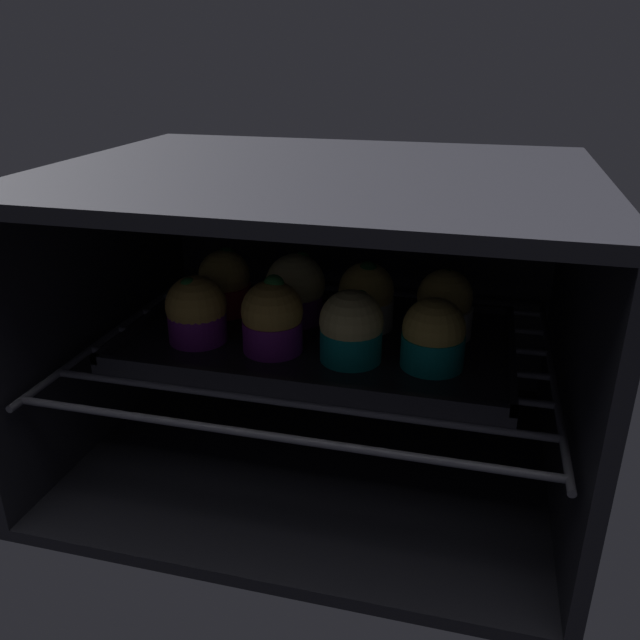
{
  "coord_description": "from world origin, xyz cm",
  "views": [
    {
      "loc": [
        17.68,
        -46.04,
        47.43
      ],
      "look_at": [
        0.0,
        22.74,
        17.42
      ],
      "focal_mm": 36.24,
      "sensor_mm": 36.0,
      "label": 1
    }
  ],
  "objects_px": {
    "muffin_row0_col0": "(196,312)",
    "muffin_row1_col1": "(296,290)",
    "muffin_row1_col0": "(225,283)",
    "baking_tray": "(320,341)",
    "muffin_row0_col2": "(351,329)",
    "muffin_row0_col3": "(433,336)",
    "muffin_row1_col3": "(444,305)",
    "muffin_row0_col1": "(272,318)",
    "muffin_row1_col2": "(366,297)"
  },
  "relations": [
    {
      "from": "muffin_row0_col0",
      "to": "muffin_row1_col1",
      "type": "relative_size",
      "value": 0.92
    },
    {
      "from": "muffin_row0_col0",
      "to": "muffin_row1_col0",
      "type": "xyz_separation_m",
      "value": [
        -0.0,
        0.09,
        0.0
      ]
    },
    {
      "from": "baking_tray",
      "to": "muffin_row0_col2",
      "type": "height_order",
      "value": "muffin_row0_col2"
    },
    {
      "from": "muffin_row0_col3",
      "to": "muffin_row1_col3",
      "type": "distance_m",
      "value": 0.09
    },
    {
      "from": "muffin_row0_col1",
      "to": "muffin_row1_col1",
      "type": "distance_m",
      "value": 0.09
    },
    {
      "from": "muffin_row0_col0",
      "to": "muffin_row0_col1",
      "type": "relative_size",
      "value": 0.9
    },
    {
      "from": "muffin_row1_col1",
      "to": "muffin_row1_col3",
      "type": "distance_m",
      "value": 0.19
    },
    {
      "from": "muffin_row0_col2",
      "to": "muffin_row0_col0",
      "type": "bearing_deg",
      "value": 178.34
    },
    {
      "from": "muffin_row0_col1",
      "to": "muffin_row1_col3",
      "type": "xyz_separation_m",
      "value": [
        0.19,
        0.09,
        -0.0
      ]
    },
    {
      "from": "muffin_row0_col0",
      "to": "muffin_row1_col0",
      "type": "relative_size",
      "value": 0.95
    },
    {
      "from": "baking_tray",
      "to": "muffin_row1_col2",
      "type": "distance_m",
      "value": 0.08
    },
    {
      "from": "muffin_row0_col0",
      "to": "muffin_row0_col3",
      "type": "relative_size",
      "value": 1.03
    },
    {
      "from": "muffin_row0_col0",
      "to": "muffin_row1_col1",
      "type": "bearing_deg",
      "value": 42.52
    },
    {
      "from": "muffin_row0_col0",
      "to": "muffin_row1_col1",
      "type": "xyz_separation_m",
      "value": [
        0.1,
        0.09,
        0.0
      ]
    },
    {
      "from": "muffin_row0_col2",
      "to": "muffin_row1_col1",
      "type": "bearing_deg",
      "value": 134.43
    },
    {
      "from": "muffin_row0_col1",
      "to": "muffin_row0_col3",
      "type": "distance_m",
      "value": 0.18
    },
    {
      "from": "muffin_row0_col0",
      "to": "muffin_row1_col3",
      "type": "xyz_separation_m",
      "value": [
        0.28,
        0.09,
        0.0
      ]
    },
    {
      "from": "muffin_row0_col3",
      "to": "muffin_row1_col3",
      "type": "relative_size",
      "value": 0.95
    },
    {
      "from": "muffin_row0_col3",
      "to": "muffin_row1_col3",
      "type": "xyz_separation_m",
      "value": [
        0.0,
        0.09,
        0.0
      ]
    },
    {
      "from": "muffin_row1_col0",
      "to": "muffin_row1_col2",
      "type": "xyz_separation_m",
      "value": [
        0.19,
        -0.0,
        -0.0
      ]
    },
    {
      "from": "muffin_row0_col2",
      "to": "muffin_row1_col1",
      "type": "xyz_separation_m",
      "value": [
        -0.09,
        0.09,
        0.0
      ]
    },
    {
      "from": "baking_tray",
      "to": "muffin_row0_col0",
      "type": "distance_m",
      "value": 0.15
    },
    {
      "from": "baking_tray",
      "to": "muffin_row0_col1",
      "type": "height_order",
      "value": "muffin_row0_col1"
    },
    {
      "from": "muffin_row1_col0",
      "to": "muffin_row1_col3",
      "type": "distance_m",
      "value": 0.28
    },
    {
      "from": "muffin_row0_col3",
      "to": "muffin_row1_col1",
      "type": "xyz_separation_m",
      "value": [
        -0.18,
        0.09,
        0.01
      ]
    },
    {
      "from": "muffin_row1_col3",
      "to": "muffin_row0_col1",
      "type": "bearing_deg",
      "value": -153.87
    },
    {
      "from": "baking_tray",
      "to": "muffin_row1_col2",
      "type": "xyz_separation_m",
      "value": [
        0.05,
        0.05,
        0.04
      ]
    },
    {
      "from": "muffin_row0_col1",
      "to": "muffin_row1_col0",
      "type": "distance_m",
      "value": 0.14
    },
    {
      "from": "baking_tray",
      "to": "muffin_row0_col0",
      "type": "xyz_separation_m",
      "value": [
        -0.14,
        -0.04,
        0.04
      ]
    },
    {
      "from": "muffin_row0_col1",
      "to": "muffin_row0_col3",
      "type": "xyz_separation_m",
      "value": [
        0.18,
        0.0,
        -0.0
      ]
    },
    {
      "from": "muffin_row1_col2",
      "to": "muffin_row1_col3",
      "type": "height_order",
      "value": "muffin_row1_col2"
    },
    {
      "from": "muffin_row0_col3",
      "to": "muffin_row1_col2",
      "type": "bearing_deg",
      "value": 135.33
    },
    {
      "from": "muffin_row0_col0",
      "to": "muffin_row1_col2",
      "type": "relative_size",
      "value": 0.94
    },
    {
      "from": "muffin_row0_col2",
      "to": "muffin_row0_col3",
      "type": "relative_size",
      "value": 1.04
    },
    {
      "from": "muffin_row0_col1",
      "to": "muffin_row0_col2",
      "type": "relative_size",
      "value": 1.11
    },
    {
      "from": "muffin_row1_col2",
      "to": "muffin_row1_col3",
      "type": "bearing_deg",
      "value": -1.64
    },
    {
      "from": "muffin_row1_col0",
      "to": "muffin_row1_col3",
      "type": "relative_size",
      "value": 1.03
    },
    {
      "from": "muffin_row0_col3",
      "to": "muffin_row1_col0",
      "type": "xyz_separation_m",
      "value": [
        -0.28,
        0.09,
        0.0
      ]
    },
    {
      "from": "muffin_row1_col2",
      "to": "muffin_row1_col1",
      "type": "bearing_deg",
      "value": -178.38
    },
    {
      "from": "muffin_row0_col0",
      "to": "baking_tray",
      "type": "bearing_deg",
      "value": 17.68
    },
    {
      "from": "muffin_row0_col2",
      "to": "muffin_row1_col3",
      "type": "height_order",
      "value": "muffin_row1_col3"
    },
    {
      "from": "muffin_row0_col1",
      "to": "muffin_row1_col3",
      "type": "relative_size",
      "value": 1.09
    },
    {
      "from": "muffin_row0_col2",
      "to": "muffin_row1_col1",
      "type": "height_order",
      "value": "muffin_row1_col1"
    },
    {
      "from": "muffin_row0_col2",
      "to": "muffin_row1_col1",
      "type": "distance_m",
      "value": 0.13
    },
    {
      "from": "muffin_row0_col3",
      "to": "muffin_row1_col1",
      "type": "relative_size",
      "value": 0.89
    },
    {
      "from": "muffin_row1_col1",
      "to": "muffin_row0_col1",
      "type": "bearing_deg",
      "value": -90.37
    },
    {
      "from": "muffin_row0_col3",
      "to": "muffin_row1_col0",
      "type": "bearing_deg",
      "value": 161.42
    },
    {
      "from": "muffin_row0_col1",
      "to": "muffin_row0_col3",
      "type": "height_order",
      "value": "muffin_row0_col1"
    },
    {
      "from": "muffin_row0_col1",
      "to": "muffin_row0_col0",
      "type": "bearing_deg",
      "value": 177.83
    },
    {
      "from": "baking_tray",
      "to": "muffin_row1_col3",
      "type": "distance_m",
      "value": 0.15
    }
  ]
}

